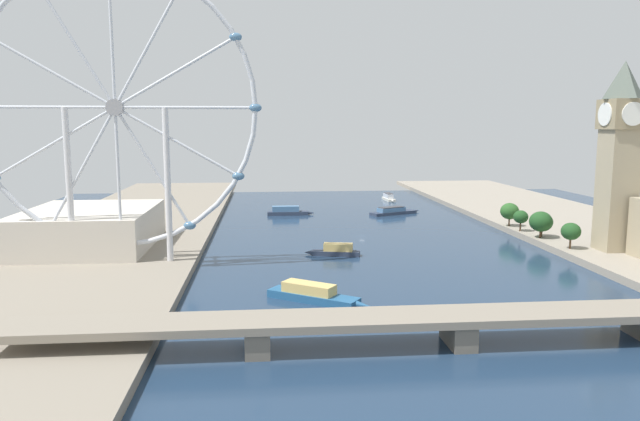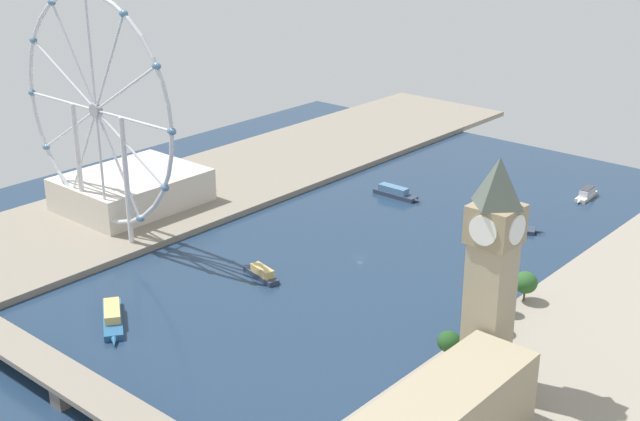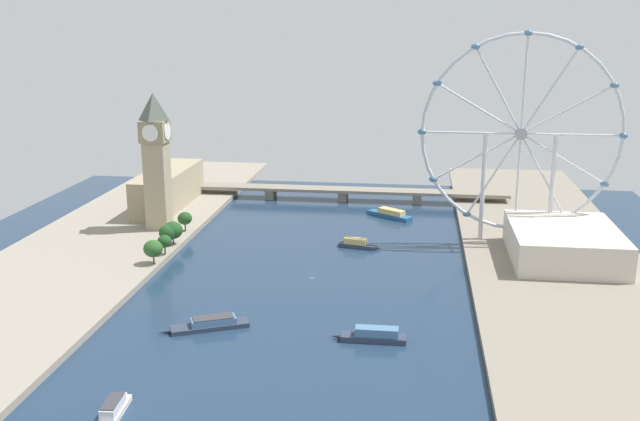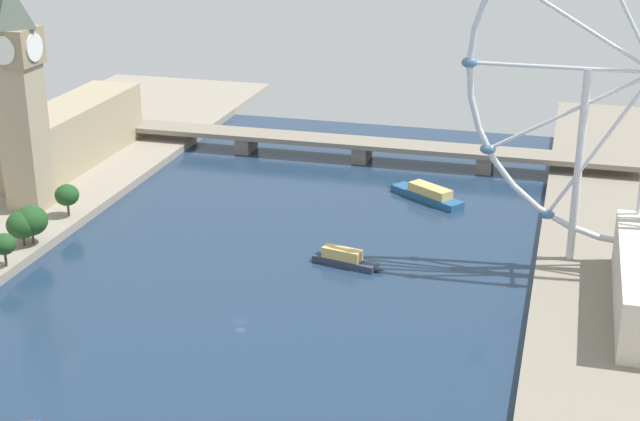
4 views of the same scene
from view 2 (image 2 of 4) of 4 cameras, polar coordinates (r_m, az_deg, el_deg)
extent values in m
plane|color=#1E334C|center=(387.22, 2.67, -3.11)|extent=(411.85, 411.85, 0.00)
cube|color=gray|center=(333.79, 19.32, -8.31)|extent=(90.00, 520.00, 3.00)
cube|color=gray|center=(465.58, -9.05, 1.11)|extent=(90.00, 520.00, 3.00)
cube|color=tan|center=(282.78, 11.07, -6.79)|extent=(12.43, 12.43, 50.71)
cube|color=#928260|center=(269.68, 11.53, -0.87)|extent=(14.42, 14.42, 12.26)
pyramid|color=#4C564C|center=(264.91, 11.75, 1.90)|extent=(13.05, 13.05, 15.36)
cylinder|color=white|center=(263.63, 10.72, -1.33)|extent=(9.45, 0.50, 9.45)
cylinder|color=white|center=(275.80, 12.31, -0.43)|extent=(9.45, 0.50, 9.45)
cylinder|color=white|center=(273.08, 10.19, -0.49)|extent=(0.50, 9.45, 9.45)
cylinder|color=white|center=(266.44, 12.92, -1.26)|extent=(0.50, 9.45, 9.45)
cylinder|color=#513823|center=(350.60, 13.35, -5.51)|extent=(0.80, 0.80, 4.08)
ellipsoid|color=#285623|center=(348.07, 13.43, -4.65)|extent=(9.53, 9.53, 8.58)
cylinder|color=#513823|center=(338.81, 12.05, -6.36)|extent=(0.80, 0.80, 4.30)
ellipsoid|color=#1E471E|center=(336.55, 12.12, -5.60)|extent=(7.24, 7.24, 6.52)
cylinder|color=#513823|center=(325.29, 11.20, -7.63)|extent=(0.80, 0.80, 3.14)
ellipsoid|color=#1E471E|center=(322.71, 11.27, -6.77)|extent=(9.85, 9.85, 8.87)
cylinder|color=#513823|center=(324.16, 10.71, -7.66)|extent=(0.80, 0.80, 3.51)
ellipsoid|color=#1E471E|center=(321.36, 10.78, -6.73)|extent=(10.58, 10.58, 9.52)
cylinder|color=#513823|center=(304.49, 8.47, -9.45)|extent=(0.80, 0.80, 4.27)
ellipsoid|color=#1E471E|center=(301.79, 8.53, -8.57)|extent=(8.21, 8.21, 7.39)
torus|color=silver|center=(400.10, -14.60, 6.44)|extent=(106.24, 1.91, 106.24)
cylinder|color=#99999E|center=(400.10, -14.60, 6.44)|extent=(6.26, 3.00, 6.26)
cylinder|color=silver|center=(421.36, -16.66, 6.96)|extent=(52.16, 1.15, 1.15)
cylinder|color=silver|center=(415.65, -16.58, 8.63)|extent=(45.75, 1.15, 27.08)
cylinder|color=silver|center=(405.91, -15.97, 9.79)|extent=(27.08, 1.15, 45.75)
cylinder|color=silver|center=(394.58, -14.95, 10.10)|extent=(1.15, 1.15, 52.16)
cylinder|color=silver|center=(384.69, -13.78, 9.40)|extent=(27.08, 1.15, 45.75)
cylinder|color=silver|center=(379.07, -12.80, 7.83)|extent=(45.75, 1.15, 27.08)
cylinder|color=silver|center=(379.44, -12.32, 5.85)|extent=(52.16, 1.15, 1.15)
cylinder|color=silver|center=(385.69, -12.49, 4.06)|extent=(45.75, 1.15, 27.08)
cylinder|color=silver|center=(395.92, -13.22, 3.00)|extent=(27.08, 1.15, 45.75)
cylinder|color=silver|center=(407.21, -14.27, 2.89)|extent=(1.15, 1.15, 52.16)
cylinder|color=silver|center=(416.57, -15.36, 3.70)|extent=(27.08, 1.15, 45.75)
cylinder|color=silver|center=(421.69, -16.22, 5.18)|extent=(45.75, 1.15, 27.08)
ellipsoid|color=teal|center=(443.13, -18.52, 7.42)|extent=(4.80, 3.20, 3.20)
ellipsoid|color=teal|center=(432.21, -18.44, 10.65)|extent=(4.80, 3.20, 3.20)
ellipsoid|color=teal|center=(413.30, -17.33, 13.03)|extent=(4.80, 3.20, 3.20)
ellipsoid|color=teal|center=(370.47, -12.88, 12.60)|extent=(4.80, 3.20, 3.20)
ellipsoid|color=teal|center=(358.71, -10.77, 9.38)|extent=(4.80, 3.20, 3.20)
ellipsoid|color=teal|center=(359.49, -9.79, 5.19)|extent=(4.80, 3.20, 3.20)
ellipsoid|color=teal|center=(372.55, -10.23, 1.51)|extent=(4.80, 3.20, 3.20)
ellipsoid|color=teal|center=(393.42, -11.82, -0.50)|extent=(4.80, 3.20, 3.20)
ellipsoid|color=teal|center=(415.84, -13.95, -0.52)|extent=(4.80, 3.20, 3.20)
ellipsoid|color=teal|center=(433.99, -16.05, 1.17)|extent=(4.80, 3.20, 3.20)
ellipsoid|color=teal|center=(443.77, -17.67, 4.03)|extent=(4.80, 3.20, 3.20)
cylinder|color=silver|center=(422.79, -15.67, 2.94)|extent=(2.40, 2.40, 58.97)
cylinder|color=silver|center=(394.02, -12.68, 1.89)|extent=(2.40, 2.40, 58.97)
cube|color=beige|center=(447.68, -12.32, 1.38)|extent=(52.61, 66.63, 16.45)
cube|color=gray|center=(294.48, -16.17, -10.77)|extent=(223.85, 14.44, 2.00)
cube|color=#70685B|center=(296.67, -16.09, -11.46)|extent=(6.00, 13.00, 6.40)
cube|color=#2D384C|center=(368.10, -3.92, -4.31)|extent=(21.15, 9.38, 2.06)
cone|color=#2D384C|center=(377.31, -4.90, -3.68)|extent=(4.06, 2.81, 2.06)
cube|color=#DBB766|center=(366.18, -3.84, -3.99)|extent=(12.95, 6.81, 3.28)
cube|color=beige|center=(478.98, 17.20, 0.90)|extent=(6.93, 19.52, 1.85)
cone|color=beige|center=(469.04, 16.72, 0.53)|extent=(2.10, 3.58, 1.85)
cube|color=silver|center=(479.01, 17.27, 1.22)|extent=(5.55, 12.74, 3.20)
cube|color=#38383D|center=(478.43, 17.29, 1.42)|extent=(5.24, 11.49, 0.40)
cube|color=#2D384C|center=(425.77, 11.95, -1.12)|extent=(31.62, 20.10, 1.86)
cone|color=#2D384C|center=(425.12, 14.38, -1.37)|extent=(5.88, 4.03, 1.86)
cube|color=teal|center=(425.06, 11.76, -0.83)|extent=(18.96, 13.41, 2.48)
cube|color=#38383D|center=(424.51, 11.78, -0.64)|extent=(17.21, 12.38, 0.48)
cube|color=#235684|center=(341.27, -13.55, -7.02)|extent=(29.13, 23.24, 2.51)
cone|color=#235684|center=(325.61, -13.46, -8.46)|extent=(5.96, 5.21, 2.51)
cube|color=#DBB766|center=(341.33, -13.59, -6.48)|extent=(17.46, 14.64, 3.17)
cube|color=#2D384C|center=(460.94, 5.00, 1.04)|extent=(25.32, 6.45, 2.27)
cone|color=#2D384C|center=(453.13, 6.50, 0.63)|extent=(4.56, 2.30, 2.27)
cube|color=teal|center=(460.67, 4.89, 1.41)|extent=(16.65, 5.39, 3.38)
camera|label=1|loc=(285.73, -47.38, -7.47)|focal=33.09mm
camera|label=3|loc=(668.76, 18.27, 16.88)|focal=40.86mm
camera|label=4|loc=(581.40, 10.35, 17.02)|focal=53.55mm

